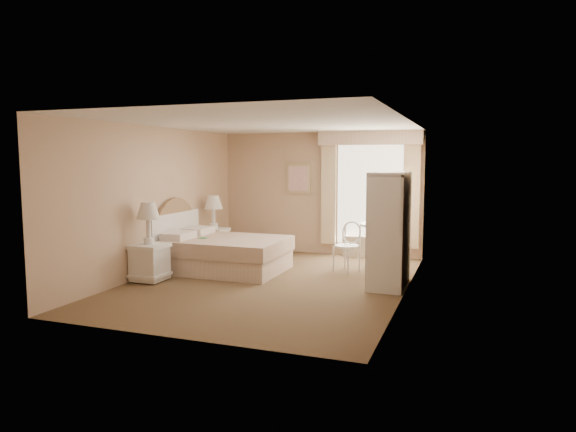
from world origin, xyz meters
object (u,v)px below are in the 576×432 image
at_px(round_table, 381,238).
at_px(armoire, 390,239).
at_px(nightstand_near, 149,252).
at_px(nightstand_far, 214,234).
at_px(cafe_chair, 349,242).
at_px(bed, 222,252).

height_order(round_table, armoire, armoire).
bearing_deg(nightstand_near, round_table, 34.26).
distance_m(nightstand_far, round_table, 3.32).
xyz_separation_m(round_table, armoire, (0.34, -1.26, 0.19)).
bearing_deg(round_table, armoire, -75.05).
bearing_deg(nightstand_far, cafe_chair, -5.89).
distance_m(nightstand_far, cafe_chair, 2.82).
height_order(bed, armoire, armoire).
xyz_separation_m(round_table, cafe_chair, (-0.51, -0.38, -0.04)).
height_order(bed, nightstand_far, bed).
height_order(nightstand_far, cafe_chair, nightstand_far).
distance_m(nightstand_near, round_table, 4.01).
bearing_deg(cafe_chair, nightstand_near, -121.75).
xyz_separation_m(bed, nightstand_near, (-0.71, -1.12, 0.15)).
bearing_deg(armoire, cafe_chair, 133.60).
bearing_deg(cafe_chair, round_table, 61.11).
bearing_deg(round_table, bed, -156.37).
bearing_deg(bed, nightstand_near, -122.49).
bearing_deg(round_table, nightstand_far, -178.49).
xyz_separation_m(nightstand_far, round_table, (3.31, 0.09, 0.08)).
distance_m(nightstand_near, nightstand_far, 2.17).
bearing_deg(armoire, round_table, 104.95).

